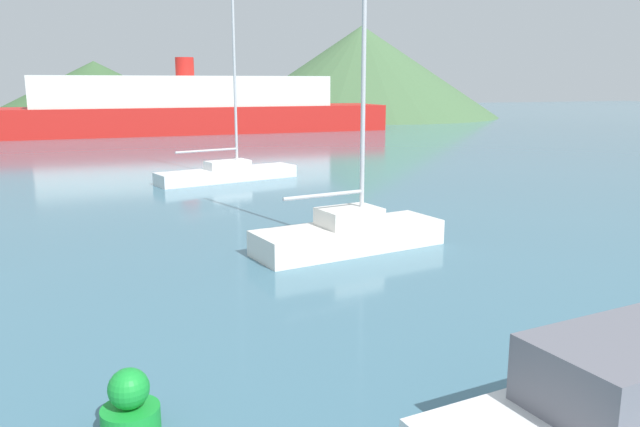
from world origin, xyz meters
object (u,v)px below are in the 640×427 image
Objects in this scene: sailboat_inner at (228,170)px; ferry_distant at (186,108)px; sailboat_middle at (349,231)px; buoy_marker at (130,406)px.

ferry_distant is at bearing 70.92° from sailboat_inner.
ferry_distant is at bearing 77.38° from sailboat_middle.
sailboat_middle reaches higher than buoy_marker.
sailboat_middle is 41.96m from ferry_distant.
buoy_marker is (-8.01, -49.23, -1.84)m from ferry_distant.
buoy_marker is at bearing -119.61° from sailboat_inner.
sailboat_middle is at bearing -92.71° from ferry_distant.
sailboat_inner is at bearing -94.96° from ferry_distant.
ferry_distant reaches higher than buoy_marker.
sailboat_inner is 13.14m from sailboat_middle.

